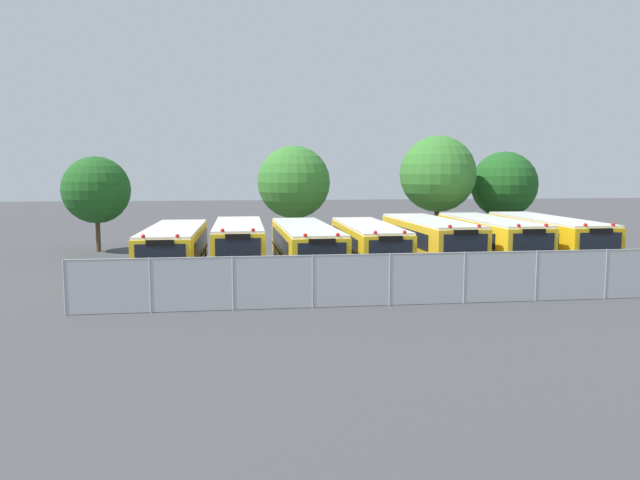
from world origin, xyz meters
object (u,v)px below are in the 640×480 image
Objects in this scene: school_bus_3 at (368,244)px; school_bus_6 at (546,239)px; school_bus_4 at (429,241)px; tree_0 at (96,191)px; tree_3 at (505,185)px; school_bus_2 at (305,246)px; tree_2 at (437,175)px; tree_1 at (292,183)px; school_bus_5 at (489,240)px; school_bus_1 at (239,245)px; traffic_cone at (185,294)px; school_bus_0 at (175,248)px.

school_bus_3 is 9.79m from school_bus_6.
school_bus_3 is 1.03× the size of school_bus_4.
tree_3 reaches higher than tree_0.
tree_3 is at bearing -139.56° from school_bus_3.
tree_2 is (9.90, 8.88, 3.58)m from school_bus_2.
tree_0 reaches higher than school_bus_4.
tree_0 is at bearing -178.73° from tree_3.
tree_2 is (9.62, -1.81, 0.55)m from tree_1.
tree_1 is at bearing -38.32° from school_bus_6.
school_bus_2 is at bearing 0.61° from school_bus_5.
tree_3 is (8.69, 9.93, 2.73)m from school_bus_4.
school_bus_2 is 1.47× the size of tree_2.
school_bus_5 is (13.29, 0.00, 0.04)m from school_bus_1.
school_bus_4 is 13.48m from tree_3.
school_bus_5 is 1.34× the size of tree_2.
tree_1 is (12.60, 1.16, 0.45)m from tree_0.
school_bus_3 is at bearing -31.01° from tree_0.
school_bus_6 is 27.25m from tree_0.
school_bus_4 is at bearing -178.03° from school_bus_3.
tree_2 reaches higher than traffic_cone.
school_bus_6 is 19.80m from traffic_cone.
school_bus_1 is 13.26m from tree_0.
tree_0 is (-12.32, 9.53, 2.57)m from school_bus_2.
tree_2 reaches higher than school_bus_4.
tree_3 is (15.06, -0.55, -0.19)m from tree_1.
school_bus_6 is (16.47, -0.07, 0.05)m from school_bus_1.
traffic_cone is at bearing 73.04° from school_bus_1.
tree_3 is 9.88× the size of traffic_cone.
tree_2 is (13.28, 8.81, 3.50)m from school_bus_1.
school_bus_1 is at bearing -176.18° from school_bus_0.
school_bus_1 is at bearing -2.39° from school_bus_2.
tree_1 is 18.78m from traffic_cone.
school_bus_1 is 1.35× the size of tree_1.
school_bus_3 reaches higher than school_bus_2.
traffic_cone is (-2.11, -6.79, -1.07)m from school_bus_1.
school_bus_2 is 8.74m from traffic_cone.
school_bus_1 is at bearing -151.71° from tree_3.
school_bus_2 is 1.60× the size of tree_1.
tree_2 is at bearing -89.74° from school_bus_5.
tree_3 reaches higher than school_bus_2.
school_bus_6 is (6.45, -0.21, 0.02)m from school_bus_4.
school_bus_1 is at bearing 72.72° from traffic_cone.
school_bus_6 is at bearing 178.67° from school_bus_2.
school_bus_4 is at bearing -2.26° from school_bus_5.
school_bus_0 is at bearing -154.94° from tree_3.
tree_1 is (-12.82, 10.69, 2.89)m from school_bus_6.
tree_3 is (2.24, 10.14, 2.70)m from school_bus_6.
school_bus_3 is at bearing 0.71° from school_bus_6.
school_bus_5 is 15.17× the size of traffic_cone.
school_bus_3 is 0.96× the size of school_bus_6.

